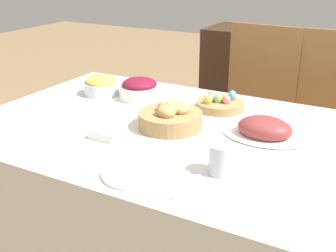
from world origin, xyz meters
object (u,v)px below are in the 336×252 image
knife (178,184)px  drinking_cup (221,159)px  chair_far_right (330,123)px  butter_dish (106,135)px  chair_far_center (252,110)px  ham_platter (264,130)px  bread_basket (170,117)px  fork (102,163)px  dinner_plate (138,172)px  spoon (187,186)px  egg_basket (220,104)px  pineapple_bowl (101,85)px  sideboard (296,95)px  beet_salad_bowl (140,89)px

knife → drinking_cup: 0.16m
chair_far_right → butter_dish: bearing=-122.2°
chair_far_center → knife: chair_far_center is taller
ham_platter → drinking_cup: (-0.03, -0.34, 0.02)m
bread_basket → fork: bread_basket is taller
chair_far_center → dinner_plate: 1.30m
chair_far_center → spoon: chair_far_center is taller
chair_far_center → fork: 1.30m
egg_basket → pineapple_bowl: pineapple_bowl is taller
dinner_plate → butter_dish: 0.31m
ham_platter → pineapple_bowl: pineapple_bowl is taller
bread_basket → chair_far_right: bearing=61.2°
drinking_cup → spoon: bearing=-113.6°
butter_dish → sideboard: bearing=80.0°
knife → butter_dish: bearing=153.5°
chair_far_center → knife: bearing=-78.2°
ham_platter → knife: (-0.12, -0.47, -0.03)m
chair_far_center → egg_basket: (0.03, -0.60, 0.23)m
ham_platter → fork: 0.62m
knife → spoon: bearing=-2.5°
beet_salad_bowl → drinking_cup: size_ratio=1.96×
beet_salad_bowl → fork: (0.25, -0.64, -0.04)m
sideboard → spoon: (0.10, -1.99, 0.30)m
butter_dish → egg_basket: bearing=63.9°
chair_far_right → pineapple_bowl: (-0.99, -0.67, 0.25)m
beet_salad_bowl → spoon: beet_salad_bowl is taller
sideboard → dinner_plate: 2.02m
beet_salad_bowl → bread_basket: bearing=-39.7°
drinking_cup → butter_dish: drinking_cup is taller
chair_far_right → knife: chair_far_right is taller
chair_far_center → beet_salad_bowl: size_ratio=5.26×
sideboard → fork: 2.03m
chair_far_center → pineapple_bowl: chair_far_center is taller
dinner_plate → butter_dish: size_ratio=2.05×
knife → bread_basket: bearing=118.6°
spoon → drinking_cup: drinking_cup is taller
pineapple_bowl → fork: size_ratio=1.01×
spoon → ham_platter: bearing=81.7°
sideboard → knife: sideboard is taller
fork → butter_dish: bearing=120.1°
butter_dish → pineapple_bowl: bearing=128.5°
chair_far_center → dinner_plate: (0.03, -1.28, 0.21)m
bread_basket → pineapple_bowl: (-0.50, 0.22, 0.00)m
beet_salad_bowl → fork: beet_salad_bowl is taller
chair_far_center → spoon: 1.31m
fork → ham_platter: bearing=47.1°
beet_salad_bowl → spoon: size_ratio=1.11×
sideboard → pineapple_bowl: sideboard is taller
chair_far_right → butter_dish: size_ratio=9.01×
sideboard → spoon: sideboard is taller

